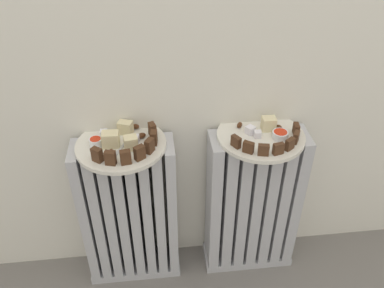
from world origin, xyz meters
name	(u,v)px	position (x,y,z in m)	size (l,w,h in m)	color
radiator_left	(130,215)	(-0.21, 0.28, 0.27)	(0.32, 0.12, 0.55)	#B2B2B7
radiator_right	(252,205)	(0.21, 0.28, 0.27)	(0.32, 0.12, 0.55)	#B2B2B7
plate_left	(121,145)	(-0.21, 0.28, 0.56)	(0.26, 0.26, 0.01)	silver
plate_right	(261,136)	(0.21, 0.28, 0.56)	(0.26, 0.26, 0.01)	silver
dark_cake_slice_left_0	(97,155)	(-0.27, 0.20, 0.59)	(0.03, 0.02, 0.04)	#472B19
dark_cake_slice_left_1	(110,158)	(-0.23, 0.19, 0.59)	(0.03, 0.02, 0.04)	#472B19
dark_cake_slice_left_2	(126,157)	(-0.19, 0.18, 0.59)	(0.03, 0.02, 0.04)	#472B19
dark_cake_slice_left_3	(140,153)	(-0.15, 0.20, 0.59)	(0.03, 0.02, 0.04)	#472B19
dark_cake_slice_left_4	(150,146)	(-0.12, 0.23, 0.59)	(0.03, 0.02, 0.04)	#472B19
dark_cake_slice_left_5	(154,138)	(-0.11, 0.27, 0.59)	(0.03, 0.02, 0.04)	#472B19
dark_cake_slice_left_6	(152,130)	(-0.11, 0.31, 0.59)	(0.03, 0.02, 0.04)	#472B19
marble_cake_slice_left_0	(125,128)	(-0.19, 0.33, 0.59)	(0.04, 0.03, 0.04)	beige
marble_cake_slice_left_1	(111,139)	(-0.23, 0.27, 0.59)	(0.05, 0.04, 0.04)	beige
marble_cake_slice_left_2	(131,143)	(-0.18, 0.25, 0.59)	(0.04, 0.03, 0.04)	beige
turkish_delight_left_0	(104,133)	(-0.26, 0.32, 0.58)	(0.02, 0.02, 0.02)	white
turkish_delight_left_1	(135,139)	(-0.17, 0.28, 0.58)	(0.02, 0.02, 0.02)	white
medjool_date_left_0	(135,126)	(-0.16, 0.35, 0.58)	(0.02, 0.02, 0.02)	#4C2814
medjool_date_left_1	(111,152)	(-0.23, 0.23, 0.57)	(0.03, 0.02, 0.02)	#4C2814
medjool_date_left_2	(141,136)	(-0.15, 0.30, 0.57)	(0.03, 0.02, 0.02)	#4C2814
jam_bowl_left	(96,142)	(-0.28, 0.28, 0.58)	(0.04, 0.04, 0.02)	white
dark_cake_slice_right_0	(236,142)	(0.12, 0.23, 0.58)	(0.03, 0.01, 0.03)	#472B19
dark_cake_slice_right_1	(248,147)	(0.15, 0.20, 0.58)	(0.03, 0.01, 0.03)	#472B19
dark_cake_slice_right_2	(263,150)	(0.19, 0.18, 0.58)	(0.03, 0.01, 0.03)	#472B19
dark_cake_slice_right_3	(278,149)	(0.23, 0.18, 0.58)	(0.03, 0.01, 0.03)	#472B19
dark_cake_slice_right_4	(290,144)	(0.27, 0.20, 0.58)	(0.03, 0.01, 0.03)	#472B19
dark_cake_slice_right_5	(296,137)	(0.30, 0.23, 0.58)	(0.03, 0.01, 0.03)	#472B19
dark_cake_slice_right_6	(296,129)	(0.31, 0.27, 0.58)	(0.03, 0.01, 0.03)	#472B19
marble_cake_slice_right_0	(269,124)	(0.23, 0.30, 0.59)	(0.04, 0.03, 0.04)	beige
turkish_delight_right_0	(258,134)	(0.19, 0.27, 0.58)	(0.02, 0.02, 0.02)	white
turkish_delight_right_1	(250,130)	(0.18, 0.29, 0.58)	(0.02, 0.02, 0.02)	white
medjool_date_right_0	(279,128)	(0.27, 0.29, 0.58)	(0.02, 0.02, 0.02)	#4C2814
medjool_date_right_1	(239,125)	(0.15, 0.32, 0.58)	(0.02, 0.01, 0.02)	#4C2814
jam_bowl_right	(280,135)	(0.26, 0.25, 0.58)	(0.05, 0.05, 0.02)	white
fork	(124,144)	(-0.20, 0.27, 0.57)	(0.05, 0.09, 0.00)	#B7B7BC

